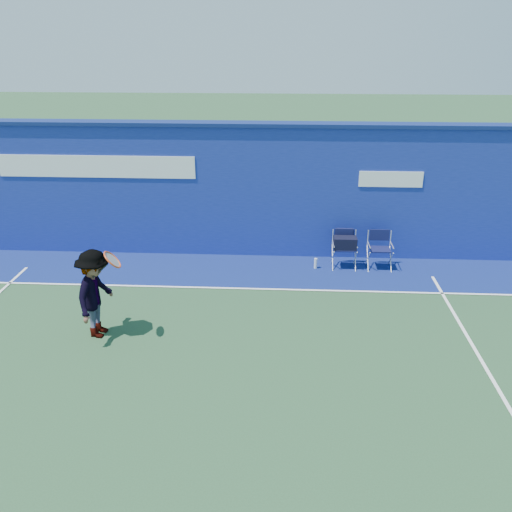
# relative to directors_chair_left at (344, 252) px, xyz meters

# --- Properties ---
(ground) EXTENTS (80.00, 80.00, 0.00)m
(ground) POSITION_rel_directors_chair_left_xyz_m (-2.62, -4.43, -0.36)
(ground) COLOR #254629
(ground) RESTS_ON ground
(stadium_wall) EXTENTS (24.00, 0.50, 3.08)m
(stadium_wall) POSITION_rel_directors_chair_left_xyz_m (-2.62, 0.77, 1.19)
(stadium_wall) COLOR navy
(stadium_wall) RESTS_ON ground
(out_of_bounds_strip) EXTENTS (24.00, 1.80, 0.01)m
(out_of_bounds_strip) POSITION_rel_directors_chair_left_xyz_m (-2.62, -0.33, -0.36)
(out_of_bounds_strip) COLOR navy
(out_of_bounds_strip) RESTS_ON ground
(court_lines) EXTENTS (24.00, 12.00, 0.01)m
(court_lines) POSITION_rel_directors_chair_left_xyz_m (-2.62, -3.83, -0.35)
(court_lines) COLOR white
(court_lines) RESTS_ON out_of_bounds_strip
(directors_chair_left) EXTENTS (0.51, 0.47, 0.85)m
(directors_chair_left) POSITION_rel_directors_chair_left_xyz_m (0.00, 0.00, 0.00)
(directors_chair_left) COLOR silver
(directors_chair_left) RESTS_ON ground
(directors_chair_right) EXTENTS (0.50, 0.45, 0.84)m
(directors_chair_right) POSITION_rel_directors_chair_left_xyz_m (0.78, -0.00, -0.10)
(directors_chair_right) COLOR silver
(directors_chair_right) RESTS_ON ground
(water_bottle) EXTENTS (0.07, 0.07, 0.24)m
(water_bottle) POSITION_rel_directors_chair_left_xyz_m (-0.63, -0.10, -0.24)
(water_bottle) COLOR silver
(water_bottle) RESTS_ON ground
(tennis_player) EXTENTS (0.92, 1.09, 1.63)m
(tennis_player) POSITION_rel_directors_chair_left_xyz_m (-4.55, -3.15, 0.43)
(tennis_player) COLOR #EA4738
(tennis_player) RESTS_ON ground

